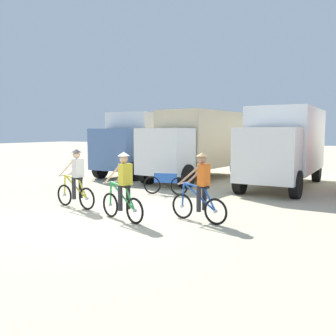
# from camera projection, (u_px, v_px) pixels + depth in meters

# --- Properties ---
(ground_plane) EXTENTS (120.00, 120.00, 0.00)m
(ground_plane) POSITION_uv_depth(u_px,v_px,m) (105.00, 220.00, 9.53)
(ground_plane) COLOR beige
(box_truck_white_box) EXTENTS (2.43, 6.76, 3.35)m
(box_truck_white_box) POSITION_uv_depth(u_px,v_px,m) (145.00, 140.00, 19.95)
(box_truck_white_box) COLOR white
(box_truck_white_box) RESTS_ON ground
(box_truck_tan_camper) EXTENTS (3.17, 6.99, 3.35)m
(box_truck_tan_camper) POSITION_uv_depth(u_px,v_px,m) (198.00, 142.00, 17.61)
(box_truck_tan_camper) COLOR #CCB78E
(box_truck_tan_camper) RESTS_ON ground
(box_truck_avon_van) EXTENTS (2.61, 6.83, 3.35)m
(box_truck_avon_van) POSITION_uv_depth(u_px,v_px,m) (285.00, 143.00, 15.33)
(box_truck_avon_van) COLOR white
(box_truck_avon_van) RESTS_ON ground
(cyclist_orange_shirt) EXTENTS (1.72, 0.53, 1.82)m
(cyclist_orange_shirt) POSITION_uv_depth(u_px,v_px,m) (76.00, 181.00, 11.00)
(cyclist_orange_shirt) COLOR black
(cyclist_orange_shirt) RESTS_ON ground
(cyclist_cowboy_hat) EXTENTS (1.67, 0.68, 1.82)m
(cyclist_cowboy_hat) POSITION_uv_depth(u_px,v_px,m) (123.00, 189.00, 9.39)
(cyclist_cowboy_hat) COLOR black
(cyclist_cowboy_hat) RESTS_ON ground
(cyclist_near_camera) EXTENTS (1.71, 0.56, 1.82)m
(cyclist_near_camera) POSITION_uv_depth(u_px,v_px,m) (200.00, 190.00, 9.27)
(cyclist_near_camera) COLOR black
(cyclist_near_camera) RESTS_ON ground
(bicycle_spare) EXTENTS (1.70, 0.56, 0.97)m
(bicycle_spare) POSITION_uv_depth(u_px,v_px,m) (165.00, 184.00, 13.43)
(bicycle_spare) COLOR black
(bicycle_spare) RESTS_ON ground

